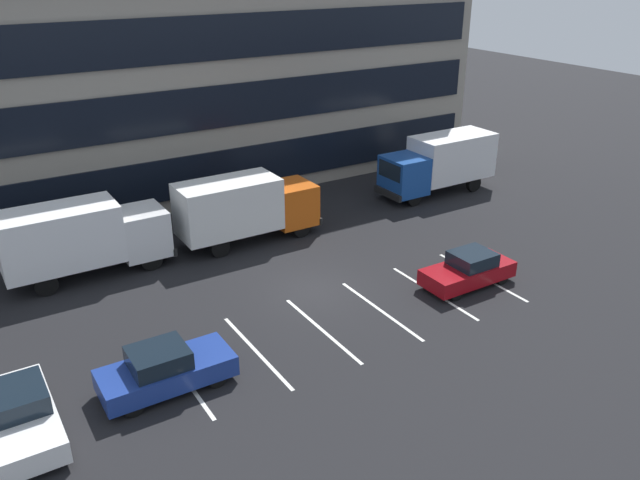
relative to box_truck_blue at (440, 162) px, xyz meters
The scene contains 9 objects.
ground_plane 14.49m from the box_truck_blue, 152.81° to the right, with size 120.00×120.00×0.00m, color black.
office_building 17.91m from the box_truck_blue, 138.29° to the left, with size 38.53×12.71×14.40m.
lot_markings 16.03m from the box_truck_blue, 143.39° to the right, with size 14.14×5.40×0.01m.
box_truck_blue is the anchor object (origin of this frame).
box_truck_orange 12.94m from the box_truck_blue, behind, with size 7.12×2.36×3.30m.
box_truck_white 20.64m from the box_truck_blue, behind, with size 7.22×2.39×3.35m.
sedan_white 26.74m from the box_truck_blue, 158.49° to the right, with size 1.83×4.38×1.57m.
sedan_maroon 11.92m from the box_truck_blue, 125.14° to the right, with size 4.17×1.75×1.49m.
sedan_navy 22.74m from the box_truck_blue, 154.31° to the right, with size 4.38×1.83×1.57m.
Camera 1 is at (-12.66, -20.90, 13.25)m, focal length 36.26 mm.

